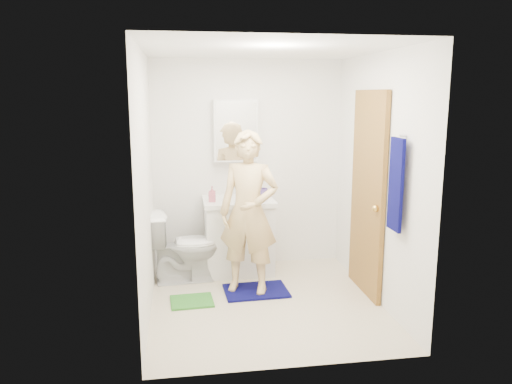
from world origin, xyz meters
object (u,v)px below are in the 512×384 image
towel (396,185)px  soap_dispenser (212,194)px  toilet (185,246)px  toothbrush_cup (263,193)px  vanity_cabinet (239,238)px  man (249,212)px  medicine_cabinet (236,131)px

towel → soap_dispenser: bearing=136.5°
toilet → toothbrush_cup: bearing=-78.2°
toilet → soap_dispenser: size_ratio=4.52×
toilet → soap_dispenser: 0.64m
towel → soap_dispenser: size_ratio=4.68×
vanity_cabinet → towel: (1.18, -1.48, 0.85)m
vanity_cabinet → soap_dispenser: soap_dispenser is taller
soap_dispenser → man: 0.64m
medicine_cabinet → toilet: bearing=-145.6°
towel → toothbrush_cup: (-0.89, 1.55, -0.35)m
towel → toilet: (-1.79, 1.29, -0.86)m
medicine_cabinet → toilet: 1.42m
toothbrush_cup → vanity_cabinet: bearing=-166.4°
towel → toothbrush_cup: towel is taller
vanity_cabinet → toilet: (-0.61, -0.19, -0.01)m
towel → toilet: towel is taller
toilet → man: size_ratio=0.47×
medicine_cabinet → soap_dispenser: size_ratio=4.09×
soap_dispenser → towel: bearing=-43.5°
vanity_cabinet → soap_dispenser: bearing=-164.7°
medicine_cabinet → towel: medicine_cabinet is taller
toilet → soap_dispenser: bearing=-75.0°
medicine_cabinet → toilet: size_ratio=0.91×
medicine_cabinet → towel: size_ratio=0.87×
medicine_cabinet → man: medicine_cabinet is taller
medicine_cabinet → toilet: medicine_cabinet is taller
toilet → toothbrush_cup: size_ratio=5.98×
vanity_cabinet → toothbrush_cup: toothbrush_cup is taller
vanity_cabinet → towel: bearing=-51.5°
soap_dispenser → toothbrush_cup: size_ratio=1.32×
vanity_cabinet → medicine_cabinet: 1.22m
vanity_cabinet → toilet: size_ratio=1.03×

